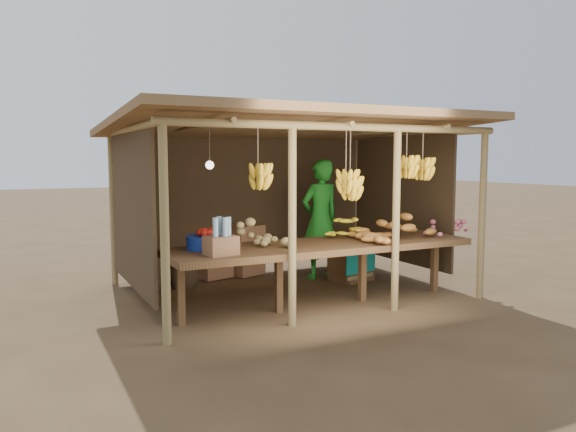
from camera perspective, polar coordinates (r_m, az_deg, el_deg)
name	(u,v)px	position (r m, az deg, el deg)	size (l,w,h in m)	color
ground	(288,290)	(7.93, 0.00, -7.56)	(60.00, 60.00, 0.00)	brown
stall_structure	(292,154)	(7.60, 0.41, 6.29)	(4.70, 3.50, 2.43)	olive
counter	(322,248)	(6.97, 3.50, -3.27)	(3.90, 1.05, 0.80)	brown
potato_heap	(243,233)	(6.55, -4.59, -1.70)	(1.01, 0.61, 0.37)	#A18E53
sweet_potato_heap	(398,226)	(7.37, 11.16, -0.96)	(1.13, 0.68, 0.36)	#B3732E
onion_heap	(447,222)	(7.97, 15.85, -0.60)	(0.74, 0.44, 0.35)	#C96178
banana_pile	(349,225)	(7.38, 6.25, -0.95)	(0.52, 0.31, 0.34)	yellow
tomato_basin	(206,241)	(6.55, -8.34, -2.51)	(0.45, 0.45, 0.24)	navy
bottle_box	(221,240)	(6.13, -6.84, -2.47)	(0.36, 0.30, 0.42)	#8C5E3E
vendor	(320,219)	(8.61, 3.30, -0.33)	(0.67, 0.44, 1.83)	#1B7C1F
tarp_crate	(351,260)	(8.57, 6.43, -4.51)	(0.73, 0.67, 0.74)	brown
carton_stack	(235,255)	(8.81, -5.38, -3.94)	(1.12, 0.52, 0.78)	#8C5E3E
burlap_sacks	(169,271)	(8.12, -11.96, -5.46)	(0.86, 0.45, 0.61)	#44321F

